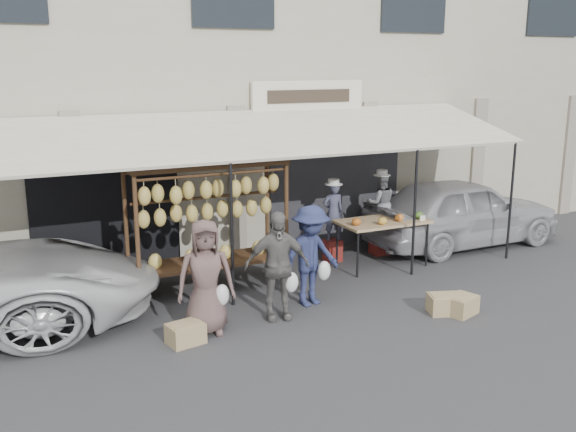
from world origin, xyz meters
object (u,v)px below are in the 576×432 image
Objects in this scene: crate_far at (186,334)px; crate_near_b at (461,305)px; sedan at (462,211)px; produce_table at (384,222)px; customer_left at (206,277)px; customer_mid at (277,266)px; vendor_right at (381,203)px; banana_rack at (208,203)px; crate_near_a at (445,304)px; customer_right at (311,256)px; vendor_left at (333,212)px.

crate_near_b is at bearing -11.20° from crate_far.
sedan is at bearing 18.32° from crate_far.
produce_table is 1.02× the size of customer_left.
crate_far is at bearing -155.27° from customer_mid.
vendor_right is 3.45m from crate_near_b.
banana_rack is at bearing 125.96° from customer_mid.
customer_left is 0.83m from crate_far.
customer_left reaches higher than crate_near_a.
vendor_right is 0.73× the size of customer_right.
vendor_left is at bearing 58.55° from customer_mid.
vendor_left is 4.00m from customer_left.
customer_right is at bearing 35.04° from customer_mid.
vendor_left is 3.07m from customer_mid.
banana_rack is 5.44× the size of crate_far.
produce_table is 3.56× the size of crate_far.
produce_table is 1.50× the size of vendor_left.
sedan is (2.77, 2.90, 0.59)m from crate_near_a.
sedan is (2.32, 0.51, -0.13)m from produce_table.
produce_table is (3.45, 0.00, -0.71)m from banana_rack.
crate_far is (-4.81, -2.43, -0.91)m from vendor_right.
vendor_right is at bearing 74.40° from crate_near_a.
crate_far is at bearing -176.80° from customer_right.
produce_table is 1.02× the size of customer_mid.
crate_near_a is (-0.46, -2.39, -0.72)m from produce_table.
customer_mid is 2.69m from crate_near_a.
vendor_right is 0.28× the size of sedan.
crate_near_b reaches higher than crate_far.
produce_table is 4.78m from crate_far.
vendor_right reaches higher than crate_near_b.
produce_table is at bearing 78.69° from vendor_right.
customer_right is (-2.57, -1.87, -0.24)m from vendor_right.
customer_left is at bearing 30.42° from crate_far.
vendor_left is 0.68× the size of customer_left.
customer_right is 3.35× the size of crate_near_b.
crate_far is at bearing 168.80° from crate_near_b.
customer_mid reaches higher than customer_right.
vendor_right is at bearing 83.73° from sedan.
produce_table is 3.51× the size of crate_near_b.
customer_left is (-4.42, -2.21, -0.22)m from vendor_right.
banana_rack is 2.42m from crate_far.
customer_left is 3.49× the size of crate_far.
sedan is at bearing 5.09° from banana_rack.
customer_mid is 1.70m from crate_far.
banana_rack is at bearing 95.09° from sedan.
crate_near_a is at bearing -2.45° from customer_left.
customer_left reaches higher than vendor_right.
crate_near_b is at bearing -35.47° from crate_near_a.
banana_rack reaches higher than sedan.
vendor_right is 2.49× the size of crate_far.
crate_near_a is 4.06m from sedan.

